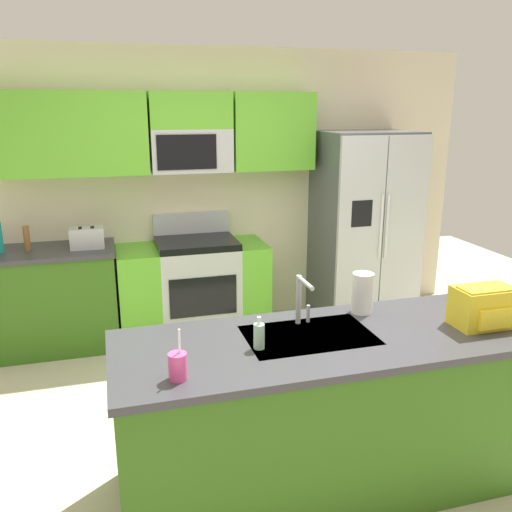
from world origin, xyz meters
TOP-DOWN VIEW (x-y plane):
  - ground_plane at (0.00, 0.00)m, footprint 9.00×9.00m
  - kitchen_wall_unit at (-0.14, 2.08)m, footprint 5.20×0.43m
  - back_counter at (-1.49, 1.80)m, footprint 1.15×0.63m
  - range_oven at (-0.23, 1.80)m, footprint 1.36×0.61m
  - refrigerator at (1.47, 1.73)m, footprint 0.90×0.76m
  - island_counter at (0.13, -0.51)m, footprint 2.29×0.82m
  - toaster at (-1.14, 1.75)m, footprint 0.28×0.16m
  - pepper_mill at (-1.62, 1.80)m, footprint 0.05×0.05m
  - sink_faucet at (0.04, -0.32)m, footprint 0.08×0.21m
  - drink_cup_pink at (-0.70, -0.75)m, footprint 0.08×0.08m
  - soap_dispenser at (-0.27, -0.54)m, footprint 0.06×0.06m
  - paper_towel_roll at (0.45, -0.24)m, footprint 0.12×0.12m
  - backpack at (1.00, -0.60)m, footprint 0.32×0.22m

SIDE VIEW (x-z plane):
  - ground_plane at x=0.00m, z-range 0.00..0.00m
  - range_oven at x=-0.23m, z-range -0.11..0.99m
  - back_counter at x=-1.49m, z-range 0.00..0.90m
  - island_counter at x=0.13m, z-range 0.00..0.90m
  - refrigerator at x=1.47m, z-range 0.00..1.85m
  - drink_cup_pink at x=-0.70m, z-range 0.84..1.09m
  - soap_dispenser at x=-0.27m, z-range 0.88..1.05m
  - toaster at x=-1.14m, z-range 0.90..1.08m
  - pepper_mill at x=-1.62m, z-range 0.90..1.11m
  - backpack at x=1.00m, z-range 0.90..1.13m
  - paper_towel_roll at x=0.45m, z-range 0.90..1.14m
  - sink_faucet at x=0.04m, z-range 0.93..1.21m
  - kitchen_wall_unit at x=-0.14m, z-range 0.17..2.77m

